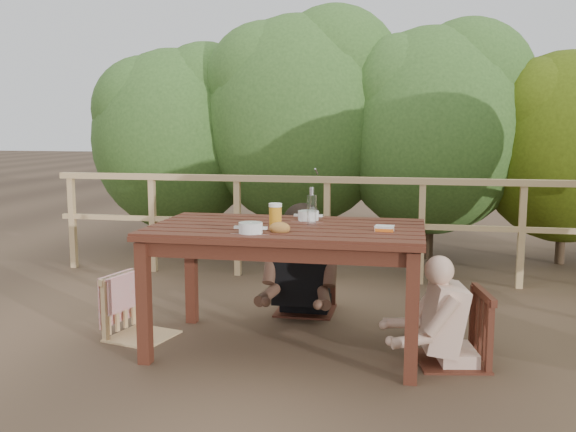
% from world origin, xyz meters
% --- Properties ---
extents(ground, '(60.00, 60.00, 0.00)m').
position_xyz_m(ground, '(0.00, 0.00, 0.00)').
color(ground, brown).
rests_on(ground, ground).
extents(table, '(1.79, 1.00, 0.83)m').
position_xyz_m(table, '(0.00, 0.00, 0.41)').
color(table, '#3D1B11').
rests_on(table, ground).
extents(chair_left, '(0.50, 0.50, 0.84)m').
position_xyz_m(chair_left, '(-1.06, 0.03, 0.42)').
color(chair_left, tan).
rests_on(chair_left, ground).
extents(chair_far, '(0.46, 0.46, 0.93)m').
position_xyz_m(chair_far, '(-0.02, 0.88, 0.46)').
color(chair_far, '#3D1B11').
rests_on(chair_far, ground).
extents(chair_right, '(0.51, 0.51, 0.88)m').
position_xyz_m(chair_right, '(1.08, -0.04, 0.44)').
color(chair_right, '#3D1B11').
rests_on(chair_right, ground).
extents(woman, '(0.55, 0.68, 1.37)m').
position_xyz_m(woman, '(-0.02, 0.90, 0.69)').
color(woman, black).
rests_on(woman, ground).
extents(diner_right, '(0.64, 0.55, 1.14)m').
position_xyz_m(diner_right, '(1.11, -0.04, 0.57)').
color(diner_right, '#D3A790').
rests_on(diner_right, ground).
extents(railing, '(5.60, 0.10, 1.01)m').
position_xyz_m(railing, '(0.00, 2.00, 0.51)').
color(railing, tan).
rests_on(railing, ground).
extents(hedge_row, '(6.60, 1.60, 3.80)m').
position_xyz_m(hedge_row, '(0.40, 3.20, 1.90)').
color(hedge_row, '#304F1F').
rests_on(hedge_row, ground).
extents(soup_near, '(0.25, 0.25, 0.08)m').
position_xyz_m(soup_near, '(-0.16, -0.33, 0.87)').
color(soup_near, silver).
rests_on(soup_near, table).
extents(soup_far, '(0.24, 0.24, 0.08)m').
position_xyz_m(soup_far, '(0.10, 0.28, 0.87)').
color(soup_far, white).
rests_on(soup_far, table).
extents(bread_roll, '(0.13, 0.10, 0.08)m').
position_xyz_m(bread_roll, '(0.01, -0.25, 0.87)').
color(bread_roll, '#986523').
rests_on(bread_roll, table).
extents(beer_glass, '(0.09, 0.09, 0.17)m').
position_xyz_m(beer_glass, '(-0.07, -0.03, 0.91)').
color(beer_glass, orange).
rests_on(beer_glass, table).
extents(bottle, '(0.06, 0.06, 0.27)m').
position_xyz_m(bottle, '(0.16, 0.06, 0.96)').
color(bottle, silver).
rests_on(bottle, table).
extents(butter_tub, '(0.13, 0.10, 0.05)m').
position_xyz_m(butter_tub, '(0.64, -0.09, 0.85)').
color(butter_tub, silver).
rests_on(butter_tub, table).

